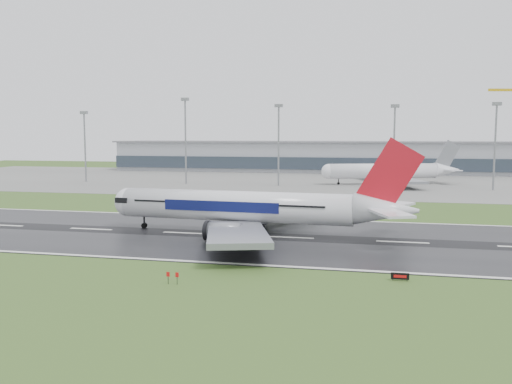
# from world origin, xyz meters

# --- Properties ---
(ground) EXTENTS (520.00, 520.00, 0.00)m
(ground) POSITION_xyz_m (0.00, 0.00, 0.00)
(ground) COLOR #32501D
(ground) RESTS_ON ground
(runway) EXTENTS (400.00, 45.00, 0.10)m
(runway) POSITION_xyz_m (0.00, 0.00, 0.05)
(runway) COLOR black
(runway) RESTS_ON ground
(apron) EXTENTS (400.00, 130.00, 0.08)m
(apron) POSITION_xyz_m (0.00, 125.00, 0.04)
(apron) COLOR slate
(apron) RESTS_ON ground
(terminal) EXTENTS (240.00, 36.00, 15.00)m
(terminal) POSITION_xyz_m (0.00, 185.00, 7.50)
(terminal) COLOR #90939A
(terminal) RESTS_ON ground
(main_airliner) EXTENTS (62.11, 59.47, 17.42)m
(main_airliner) POSITION_xyz_m (-6.76, 2.13, 8.81)
(main_airliner) COLOR silver
(main_airliner) RESTS_ON runway
(parked_airliner) EXTENTS (69.01, 66.63, 16.22)m
(parked_airliner) POSITION_xyz_m (19.81, 115.49, 8.19)
(parked_airliner) COLOR white
(parked_airliner) RESTS_ON apron
(runway_sign) EXTENTS (2.31, 0.56, 1.04)m
(runway_sign) POSITION_xyz_m (18.55, -25.66, 0.52)
(runway_sign) COLOR black
(runway_sign) RESTS_ON ground
(floodmast_0) EXTENTS (0.64, 0.64, 27.18)m
(floodmast_0) POSITION_xyz_m (-99.32, 100.00, 13.59)
(floodmast_0) COLOR gray
(floodmast_0) RESTS_ON ground
(floodmast_1) EXTENTS (0.64, 0.64, 31.81)m
(floodmast_1) POSITION_xyz_m (-56.56, 100.00, 15.91)
(floodmast_1) COLOR gray
(floodmast_1) RESTS_ON ground
(floodmast_2) EXTENTS (0.64, 0.64, 28.96)m
(floodmast_2) POSITION_xyz_m (-20.25, 100.00, 14.48)
(floodmast_2) COLOR gray
(floodmast_2) RESTS_ON ground
(floodmast_3) EXTENTS (0.64, 0.64, 28.34)m
(floodmast_3) POSITION_xyz_m (21.12, 100.00, 14.17)
(floodmast_3) COLOR gray
(floodmast_3) RESTS_ON ground
(floodmast_4) EXTENTS (0.64, 0.64, 28.66)m
(floodmast_4) POSITION_xyz_m (54.33, 100.00, 14.33)
(floodmast_4) COLOR gray
(floodmast_4) RESTS_ON ground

